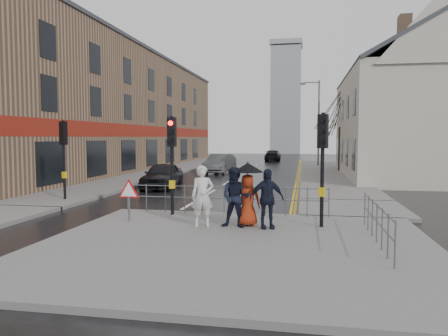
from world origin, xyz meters
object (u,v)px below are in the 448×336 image
at_px(pedestrian_a, 203,196).
at_px(pedestrian_d, 267,199).
at_px(pedestrian_with_umbrella, 248,190).
at_px(pedestrian_b, 236,197).
at_px(car_mid, 220,164).
at_px(car_parked, 162,176).

bearing_deg(pedestrian_a, pedestrian_d, -12.57).
distance_m(pedestrian_with_umbrella, pedestrian_d, 0.68).
xyz_separation_m(pedestrian_b, car_mid, (-4.46, 20.64, -0.29)).
xyz_separation_m(pedestrian_a, pedestrian_with_umbrella, (1.32, 0.31, 0.16)).
bearing_deg(pedestrian_a, pedestrian_with_umbrella, -1.18).
bearing_deg(pedestrian_b, pedestrian_d, 6.00).
relative_size(pedestrian_a, pedestrian_b, 1.02).
distance_m(pedestrian_with_umbrella, car_parked, 11.60).
bearing_deg(pedestrian_a, car_parked, 100.27).
xyz_separation_m(pedestrian_a, car_parked, (-4.67, 10.23, -0.35)).
relative_size(pedestrian_a, car_mid, 0.40).
relative_size(pedestrian_a, pedestrian_d, 1.04).
xyz_separation_m(pedestrian_d, car_parked, (-6.59, 10.17, -0.31)).
distance_m(pedestrian_d, car_mid, 21.29).
distance_m(pedestrian_d, car_parked, 12.12).
distance_m(pedestrian_a, pedestrian_with_umbrella, 1.37).
xyz_separation_m(pedestrian_b, car_parked, (-5.67, 10.22, -0.33)).
xyz_separation_m(car_parked, car_mid, (1.21, 10.43, 0.04)).
bearing_deg(pedestrian_a, pedestrian_b, -13.62).
height_order(pedestrian_a, pedestrian_d, pedestrian_a).
distance_m(pedestrian_b, pedestrian_with_umbrella, 0.47).
distance_m(pedestrian_with_umbrella, car_mid, 20.91).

